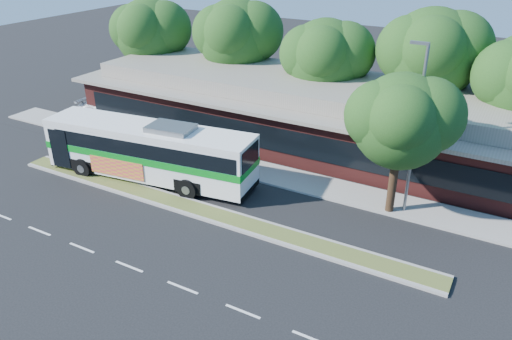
% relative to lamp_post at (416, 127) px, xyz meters
% --- Properties ---
extents(ground, '(120.00, 120.00, 0.00)m').
position_rel_lamp_post_xyz_m(ground, '(-9.56, -6.00, -4.90)').
color(ground, black).
rests_on(ground, ground).
extents(median_strip, '(26.00, 1.10, 0.15)m').
position_rel_lamp_post_xyz_m(median_strip, '(-9.56, -5.40, -4.83)').
color(median_strip, '#485223').
rests_on(median_strip, ground).
extents(sidewalk, '(44.00, 2.60, 0.12)m').
position_rel_lamp_post_xyz_m(sidewalk, '(-9.56, 0.40, -4.84)').
color(sidewalk, gray).
rests_on(sidewalk, ground).
extents(parking_lot, '(14.00, 12.00, 0.01)m').
position_rel_lamp_post_xyz_m(parking_lot, '(-27.56, 4.00, -4.90)').
color(parking_lot, black).
rests_on(parking_lot, ground).
extents(plaza_building, '(33.20, 11.20, 4.45)m').
position_rel_lamp_post_xyz_m(plaza_building, '(-9.56, 6.99, -2.77)').
color(plaza_building, '#511B19').
rests_on(plaza_building, ground).
extents(lamp_post, '(0.93, 0.18, 9.07)m').
position_rel_lamp_post_xyz_m(lamp_post, '(0.00, 0.00, 0.00)').
color(lamp_post, slate).
rests_on(lamp_post, ground).
extents(tree_bg_a, '(6.47, 5.80, 8.63)m').
position_rel_lamp_post_xyz_m(tree_bg_a, '(-24.15, 9.14, 0.97)').
color(tree_bg_a, black).
rests_on(tree_bg_a, ground).
extents(tree_bg_b, '(6.69, 6.00, 9.00)m').
position_rel_lamp_post_xyz_m(tree_bg_b, '(-16.13, 10.14, 1.24)').
color(tree_bg_b, black).
rests_on(tree_bg_b, ground).
extents(tree_bg_c, '(6.24, 5.60, 8.26)m').
position_rel_lamp_post_xyz_m(tree_bg_c, '(-8.16, 9.13, 0.69)').
color(tree_bg_c, black).
rests_on(tree_bg_c, ground).
extents(tree_bg_d, '(6.91, 6.20, 9.37)m').
position_rel_lamp_post_xyz_m(tree_bg_d, '(-1.12, 10.15, 1.52)').
color(tree_bg_d, black).
rests_on(tree_bg_d, ground).
extents(transit_bus, '(13.37, 4.47, 3.69)m').
position_rel_lamp_post_xyz_m(transit_bus, '(-14.38, -3.59, -2.85)').
color(transit_bus, white).
rests_on(transit_bus, ground).
extents(sedan, '(5.21, 2.38, 1.48)m').
position_rel_lamp_post_xyz_m(sedan, '(-24.24, 2.76, -4.17)').
color(sedan, '#AFB0B6').
rests_on(sedan, ground).
extents(sidewalk_tree, '(5.43, 4.87, 7.64)m').
position_rel_lamp_post_xyz_m(sidewalk_tree, '(-0.29, -0.34, 0.42)').
color(sidewalk_tree, black).
rests_on(sidewalk_tree, ground).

